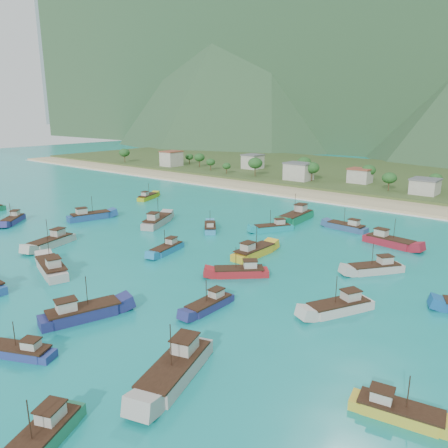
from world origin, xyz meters
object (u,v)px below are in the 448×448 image
Objects in this scene: boat_10 at (157,221)px; boat_14 at (90,216)px; boat_1 at (148,197)px; boat_8 at (339,307)px; boat_4 at (389,242)px; boat_16 at (39,442)px; boat_13 at (210,228)px; boat_24 at (167,249)px; boat_25 at (51,268)px; boat_0 at (254,252)px; boat_6 at (375,269)px; boat_18 at (347,227)px; boat_22 at (296,217)px; boat_15 at (21,352)px; boat_21 at (82,313)px; boat_11 at (52,242)px; boat_20 at (176,370)px; boat_23 at (209,305)px; boat_26 at (398,413)px; boat_7 at (240,272)px; boat_2 at (13,220)px; boat_5 at (273,228)px.

boat_14 is at bearing 177.64° from boat_10.
boat_8 is (89.08, -39.01, 0.10)m from boat_1.
boat_4 is 81.63m from boat_16.
boat_24 is (4.51, -19.18, 0.03)m from boat_13.
boat_14 is (-19.13, -7.92, -0.09)m from boat_10.
boat_25 is at bearing -75.37° from boat_1.
boat_0 is 24.23m from boat_6.
boat_18 is (-19.20, 44.87, -0.03)m from boat_8.
boat_6 is 0.94× the size of boat_8.
boat_0 is 32.86m from boat_22.
boat_21 is at bearing -10.24° from boat_15.
boat_0 is at bearing -164.52° from boat_11.
boat_15 is (54.43, -46.17, -0.34)m from boat_14.
boat_8 is 0.83× the size of boat_20.
boat_13 is at bearing 156.55° from boat_0.
boat_23 is at bearing -59.45° from boat_25.
boat_25 reaches higher than boat_13.
boat_25 is (-3.03, -41.57, 0.32)m from boat_13.
boat_26 is at bearing -50.19° from boat_10.
boat_15 is at bearing 69.81° from boat_23.
boat_0 is at bearing -19.55° from boat_7.
boat_2 is at bearing -32.14° from boat_20.
boat_21 is 1.34× the size of boat_23.
boat_6 reaches higher than boat_23.
boat_1 is 35.94m from boat_10.
boat_25 reaches higher than boat_2.
boat_11 is 47.49m from boat_15.
boat_20 is at bearing -77.68° from boat_26.
boat_4 is 1.15× the size of boat_6.
boat_1 is 0.99× the size of boat_6.
boat_0 is 39.26m from boat_21.
boat_14 reaches higher than boat_24.
boat_25 is at bearing 121.01° from boat_2.
boat_10 reaches higher than boat_14.
boat_5 is 65.41m from boat_20.
boat_20 is 1.47× the size of boat_23.
boat_6 is 40.40m from boat_22.
boat_20 is (-7.01, -27.49, 0.22)m from boat_8.
boat_22 reaches higher than boat_15.
boat_14 is at bearing 23.72° from boat_15.
boat_20 is 23.75m from boat_26.
boat_6 is at bearing -141.13° from boat_18.
boat_21 is 71.16m from boat_22.
boat_14 is at bearing 44.19° from boat_6.
boat_16 is 88.48m from boat_18.
boat_15 is at bearing 100.24° from boat_24.
boat_10 is (-60.33, 17.44, 0.20)m from boat_8.
boat_24 is (-7.41, -41.57, -0.48)m from boat_22.
boat_18 is 0.80× the size of boat_20.
boat_26 is at bearing -48.84° from boat_1.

